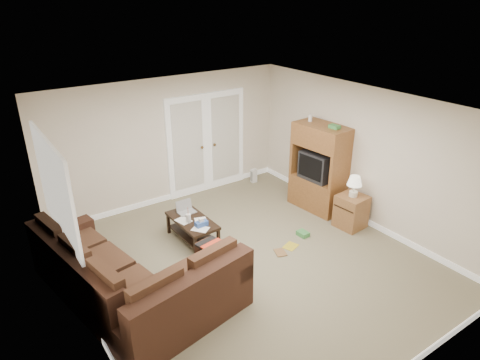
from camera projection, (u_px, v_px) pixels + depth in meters
floor at (249, 262)px, 6.82m from camera, size 5.50×5.50×0.00m
ceiling at (251, 108)px, 5.79m from camera, size 5.00×5.50×0.02m
wall_left at (78, 243)px, 5.02m from camera, size 0.02×5.50×2.50m
wall_right at (364, 157)px, 7.60m from camera, size 0.02×5.50×2.50m
wall_back at (168, 141)px, 8.37m from camera, size 5.00×0.02×2.50m
wall_front at (412, 290)px, 4.24m from camera, size 5.00×0.02×2.50m
baseboards at (249, 259)px, 6.80m from camera, size 5.00×5.50×0.10m
french_doors at (207, 144)px, 8.88m from camera, size 1.80×0.05×2.13m
window_left at (56, 189)px, 5.66m from camera, size 0.05×1.92×1.42m
sectional_sofa at (131, 285)px, 5.74m from camera, size 2.37×2.96×0.88m
coffee_table at (192, 229)px, 7.31m from camera, size 0.53×1.03×0.70m
tv_armoire at (319, 167)px, 8.18m from camera, size 0.67×1.10×1.82m
side_cabinet at (351, 209)px, 7.69m from camera, size 0.51×0.51×1.00m
space_heater at (254, 176)px, 9.57m from camera, size 0.13×0.11×0.31m
floor_magazine at (291, 246)px, 7.22m from camera, size 0.30×0.27×0.01m
floor_greenbox at (303, 234)px, 7.52m from camera, size 0.16×0.21×0.08m
floor_book at (275, 253)px, 7.02m from camera, size 0.24×0.27×0.02m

